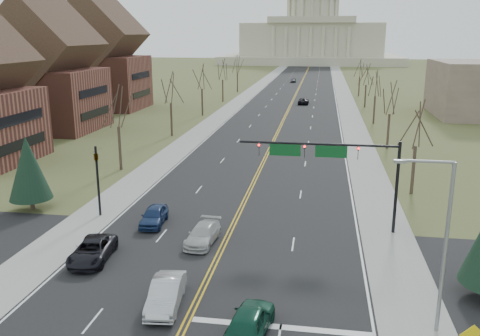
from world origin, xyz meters
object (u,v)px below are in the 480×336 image
(signal_mast, at_px, (330,158))
(car_sb_outer_second, at_px, (154,216))
(car_sb_outer_lead, at_px, (92,250))
(car_far_sb, at_px, (293,80))
(car_sb_inner_second, at_px, (203,234))
(signal_left, at_px, (97,173))
(street_light, at_px, (441,236))
(car_far_nb, at_px, (303,101))
(car_nb_inner_lead, at_px, (250,321))
(car_sb_inner_lead, at_px, (166,294))

(signal_mast, bearing_deg, car_sb_outer_second, -174.63)
(car_sb_outer_lead, height_order, car_far_sb, car_sb_outer_lead)
(car_sb_inner_second, xyz_separation_m, car_far_sb, (-1.01, 128.40, 0.02))
(signal_left, height_order, car_sb_inner_second, signal_left)
(street_light, xyz_separation_m, car_far_nb, (-10.10, 87.05, -4.55))
(car_nb_inner_lead, xyz_separation_m, car_far_nb, (-0.86, 89.06, -0.14))
(signal_mast, relative_size, car_nb_inner_lead, 2.56)
(signal_left, xyz_separation_m, car_sb_outer_second, (5.18, -1.29, -2.97))
(car_sb_outer_second, bearing_deg, car_nb_inner_lead, -60.05)
(car_far_sb, bearing_deg, car_sb_outer_lead, -91.27)
(car_sb_outer_lead, distance_m, car_far_sb, 132.57)
(car_sb_inner_lead, bearing_deg, signal_mast, 50.14)
(car_sb_inner_lead, relative_size, car_sb_outer_lead, 0.93)
(car_far_nb, bearing_deg, car_sb_outer_second, 84.35)
(signal_mast, bearing_deg, car_nb_inner_lead, -104.29)
(signal_mast, xyz_separation_m, car_sb_inner_second, (-9.01, -4.32, -5.08))
(car_far_nb, bearing_deg, street_light, 97.79)
(signal_mast, relative_size, signal_left, 2.02)
(signal_mast, height_order, car_nb_inner_lead, signal_mast)
(signal_mast, height_order, car_far_sb, signal_mast)
(signal_left, height_order, street_light, street_light)
(car_sb_outer_second, relative_size, car_far_sb, 1.07)
(car_sb_inner_lead, height_order, car_sb_inner_second, car_sb_inner_lead)
(car_nb_inner_lead, bearing_deg, car_sb_inner_lead, -15.50)
(car_sb_outer_lead, xyz_separation_m, car_sb_outer_second, (1.96, 7.08, 0.04))
(car_sb_inner_second, height_order, car_far_nb, car_sb_inner_second)
(street_light, xyz_separation_m, car_sb_outer_lead, (-21.01, 5.13, -4.52))
(car_nb_inner_lead, bearing_deg, car_sb_inner_second, -58.65)
(car_nb_inner_lead, xyz_separation_m, car_far_sb, (-6.08, 139.58, -0.12))
(car_sb_inner_second, bearing_deg, street_light, -28.81)
(signal_mast, bearing_deg, car_sb_outer_lead, -151.97)
(street_light, height_order, car_nb_inner_lead, street_light)
(signal_left, xyz_separation_m, car_far_nb, (14.14, 73.55, -3.03))
(car_sb_inner_lead, relative_size, car_sb_outer_second, 1.08)
(car_sb_inner_lead, xyz_separation_m, car_far_sb, (-1.04, 137.50, -0.08))
(signal_mast, distance_m, car_nb_inner_lead, 16.75)
(street_light, bearing_deg, signal_left, 150.88)
(car_nb_inner_lead, distance_m, car_far_sb, 139.72)
(car_nb_inner_lead, height_order, car_sb_outer_second, car_nb_inner_lead)
(car_sb_outer_second, bearing_deg, signal_mast, 0.69)
(street_light, bearing_deg, car_sb_inner_second, 147.31)
(street_light, relative_size, car_sb_inner_second, 1.96)
(car_nb_inner_lead, xyz_separation_m, car_sb_outer_lead, (-11.77, 7.13, -0.11))
(signal_mast, relative_size, car_sb_inner_lead, 2.60)
(car_sb_inner_lead, xyz_separation_m, car_sb_outer_second, (-4.78, 12.13, -0.04))
(car_sb_outer_second, height_order, car_far_sb, car_sb_outer_second)
(car_far_sb, bearing_deg, car_sb_inner_second, -88.36)
(street_light, distance_m, car_sb_outer_lead, 22.10)
(car_far_nb, bearing_deg, signal_left, 80.29)
(street_light, relative_size, car_sb_inner_lead, 1.94)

